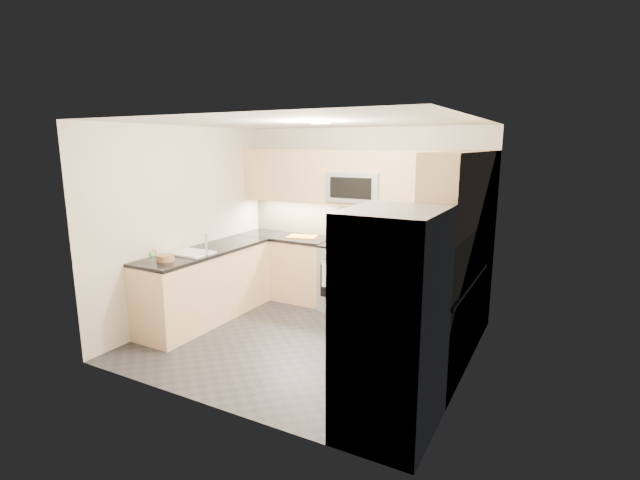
{
  "coord_description": "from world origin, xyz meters",
  "views": [
    {
      "loc": [
        2.57,
        -4.4,
        2.26
      ],
      "look_at": [
        0.0,
        0.35,
        1.15
      ],
      "focal_mm": 26.0,
      "sensor_mm": 36.0,
      "label": 1
    }
  ],
  "objects_px": {
    "gas_range": "(352,277)",
    "utensil_bowl": "(454,249)",
    "refrigerator": "(392,323)",
    "fruit_basket": "(165,258)",
    "microwave": "(357,187)",
    "cutting_board": "(302,237)"
  },
  "relations": [
    {
      "from": "fruit_basket",
      "to": "cutting_board",
      "type": "bearing_deg",
      "value": 71.42
    },
    {
      "from": "cutting_board",
      "to": "fruit_basket",
      "type": "xyz_separation_m",
      "value": [
        -0.67,
        -1.99,
        0.03
      ]
    },
    {
      "from": "cutting_board",
      "to": "fruit_basket",
      "type": "bearing_deg",
      "value": -108.58
    },
    {
      "from": "gas_range",
      "to": "cutting_board",
      "type": "distance_m",
      "value": 0.96
    },
    {
      "from": "gas_range",
      "to": "fruit_basket",
      "type": "height_order",
      "value": "fruit_basket"
    },
    {
      "from": "utensil_bowl",
      "to": "fruit_basket",
      "type": "distance_m",
      "value": 3.43
    },
    {
      "from": "gas_range",
      "to": "microwave",
      "type": "relative_size",
      "value": 1.2
    },
    {
      "from": "refrigerator",
      "to": "microwave",
      "type": "bearing_deg",
      "value": 119.62
    },
    {
      "from": "refrigerator",
      "to": "gas_range",
      "type": "bearing_deg",
      "value": 120.88
    },
    {
      "from": "gas_range",
      "to": "refrigerator",
      "type": "distance_m",
      "value": 2.86
    },
    {
      "from": "utensil_bowl",
      "to": "fruit_basket",
      "type": "height_order",
      "value": "utensil_bowl"
    },
    {
      "from": "utensil_bowl",
      "to": "cutting_board",
      "type": "relative_size",
      "value": 0.76
    },
    {
      "from": "gas_range",
      "to": "utensil_bowl",
      "type": "height_order",
      "value": "utensil_bowl"
    },
    {
      "from": "utensil_bowl",
      "to": "gas_range",
      "type": "bearing_deg",
      "value": 175.91
    },
    {
      "from": "gas_range",
      "to": "fruit_basket",
      "type": "bearing_deg",
      "value": -127.47
    },
    {
      "from": "utensil_bowl",
      "to": "cutting_board",
      "type": "xyz_separation_m",
      "value": [
        -2.22,
        0.14,
        -0.08
      ]
    },
    {
      "from": "microwave",
      "to": "fruit_basket",
      "type": "height_order",
      "value": "microwave"
    },
    {
      "from": "microwave",
      "to": "refrigerator",
      "type": "height_order",
      "value": "microwave"
    },
    {
      "from": "microwave",
      "to": "fruit_basket",
      "type": "relative_size",
      "value": 3.85
    },
    {
      "from": "fruit_basket",
      "to": "utensil_bowl",
      "type": "bearing_deg",
      "value": 32.56
    },
    {
      "from": "gas_range",
      "to": "cutting_board",
      "type": "height_order",
      "value": "cutting_board"
    },
    {
      "from": "refrigerator",
      "to": "fruit_basket",
      "type": "height_order",
      "value": "refrigerator"
    }
  ]
}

